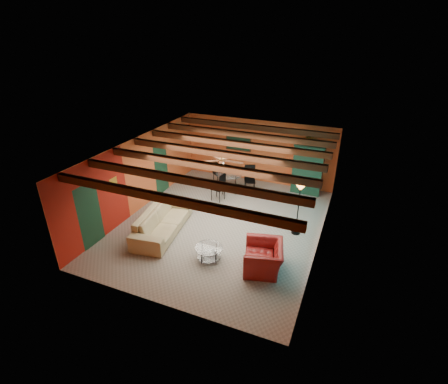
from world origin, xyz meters
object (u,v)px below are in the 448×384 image
at_px(armoire, 308,169).
at_px(vase, 229,164).
at_px(sofa, 163,221).
at_px(floor_lamp, 298,209).
at_px(armchair, 264,257).
at_px(coffee_table, 209,253).
at_px(potted_plant, 312,139).
at_px(dining_table, 229,179).

relative_size(armoire, vase, 11.15).
height_order(sofa, floor_lamp, floor_lamp).
bearing_deg(sofa, armchair, -107.01).
relative_size(armoire, floor_lamp, 1.09).
relative_size(coffee_table, potted_plant, 1.56).
bearing_deg(potted_plant, vase, -157.05).
bearing_deg(armchair, armoire, 162.87).
bearing_deg(armoire, sofa, -125.65).
xyz_separation_m(coffee_table, dining_table, (-1.14, 4.39, 0.36)).
distance_m(coffee_table, potted_plant, 6.24).
xyz_separation_m(potted_plant, vase, (-2.92, -1.24, -1.02)).
relative_size(armchair, armoire, 0.61).
relative_size(dining_table, floor_lamp, 1.21).
distance_m(armchair, dining_table, 5.00).
distance_m(floor_lamp, vase, 3.80).
bearing_deg(coffee_table, sofa, 159.65).
height_order(armoire, floor_lamp, armoire).
distance_m(sofa, armoire, 6.22).
relative_size(armoire, potted_plant, 3.75).
height_order(armoire, potted_plant, potted_plant).
distance_m(coffee_table, vase, 4.65).
xyz_separation_m(floor_lamp, vase, (-3.19, 2.03, 0.32)).
bearing_deg(coffee_table, armoire, 72.41).
xyz_separation_m(dining_table, armoire, (2.92, 1.24, 0.42)).
bearing_deg(vase, potted_plant, 22.95).
relative_size(armchair, potted_plant, 2.28).
relative_size(coffee_table, dining_table, 0.38).
distance_m(sofa, dining_table, 3.75).
relative_size(potted_plant, vase, 2.98).
height_order(armchair, floor_lamp, floor_lamp).
distance_m(sofa, coffee_table, 2.17).
xyz_separation_m(armchair, coffee_table, (-1.58, -0.19, -0.18)).
relative_size(sofa, vase, 15.67).
xyz_separation_m(coffee_table, armoire, (1.78, 5.63, 0.78)).
bearing_deg(armoire, coffee_table, -105.21).
xyz_separation_m(dining_table, vase, (0.00, 0.00, 0.65)).
relative_size(coffee_table, floor_lamp, 0.45).
bearing_deg(potted_plant, armchair, -92.14).
bearing_deg(armchair, dining_table, -162.08).
bearing_deg(armchair, sofa, -113.79).
height_order(armoire, vase, armoire).
bearing_deg(sofa, dining_table, -21.98).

